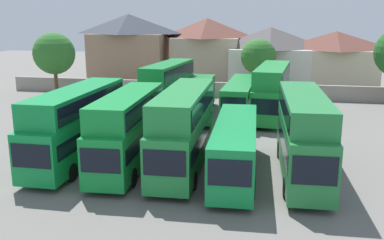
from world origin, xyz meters
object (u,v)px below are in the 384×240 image
Objects in this scene: bus_1 at (77,121)px; house_terrace_left at (129,48)px; tree_left_of_lot at (258,57)px; bus_2 at (128,126)px; bus_4 at (235,145)px; house_terrace_right at (270,57)px; bus_8 at (240,97)px; tree_behind_wall at (54,54)px; bus_3 at (184,125)px; bus_6 at (168,86)px; bus_7 at (196,96)px; bus_9 at (272,89)px; house_terrace_far_right at (335,60)px; house_terrace_centre at (207,51)px; bus_5 at (303,131)px.

bus_1 is 1.02× the size of house_terrace_left.
bus_2 is at bearing -103.69° from tree_left_of_lot.
bus_4 is at bearing -61.84° from house_terrace_left.
bus_4 is at bearing -92.21° from house_terrace_right.
house_terrace_right is at bearing 78.75° from tree_left_of_lot.
house_terrace_left is at bearing -135.78° from bus_8.
house_terrace_right is at bearing 173.92° from bus_8.
tree_behind_wall is at bearing -136.42° from bus_4.
bus_6 is at bearing -164.32° from bus_3.
bus_2 is 6.90m from bus_4.
bus_8 is 1.04× the size of house_terrace_left.
bus_1 is at bearing -92.01° from bus_3.
bus_9 is (7.32, 0.30, 0.90)m from bus_7.
bus_8 is (5.80, 15.79, -0.73)m from bus_2.
bus_6 is at bearing -89.03° from bus_7.
bus_4 is (10.55, -0.73, -0.85)m from bus_1.
bus_1 is at bearing -120.89° from house_terrace_far_right.
bus_2 is 1.09× the size of house_terrace_centre.
bus_2 is 29.20m from tree_left_of_lot.
house_terrace_left is at bearing -149.04° from bus_5.
tree_left_of_lot is (-9.75, -6.21, 0.83)m from house_terrace_far_right.
bus_3 is 0.97× the size of bus_8.
bus_2 is 16.84m from bus_8.
house_terrace_far_right is at bearing -2.35° from house_terrace_right.
bus_8 is 1.21× the size of house_terrace_centre.
bus_5 is 0.95× the size of bus_7.
house_terrace_centre is 0.88× the size of house_terrace_right.
bus_2 is 0.98× the size of bus_6.
house_terrace_far_right reaches higher than bus_2.
bus_2 is 0.90× the size of bus_8.
bus_9 is (8.77, 15.94, 0.11)m from bus_2.
house_terrace_right is at bearing -173.49° from bus_9.
bus_2 is at bearing -7.05° from bus_7.
house_terrace_left is (-20.53, 18.60, 2.22)m from bus_9.
bus_8 is at bearing -82.25° from bus_9.
bus_1 is 1.01× the size of bus_4.
house_terrace_centre is 21.30m from tree_behind_wall.
house_terrace_centre is (0.56, 20.82, 1.88)m from bus_6.
bus_7 is (2.74, 0.13, -0.95)m from bus_6.
bus_7 is at bearing -83.99° from house_terrace_centre.
house_terrace_right is 1.45× the size of tree_behind_wall.
bus_2 is 38.34m from house_terrace_far_right.
bus_1 reaches higher than bus_7.
bus_3 is 36.48m from house_terrace_far_right.
bus_9 is at bearing 140.72° from bus_1.
house_terrace_right is (6.76, 19.22, 2.25)m from bus_7.
bus_2 is at bearing -83.93° from bus_3.
bus_1 is 15.21m from bus_6.
bus_7 is 14.07m from tree_left_of_lot.
bus_2 is 0.89× the size of bus_7.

